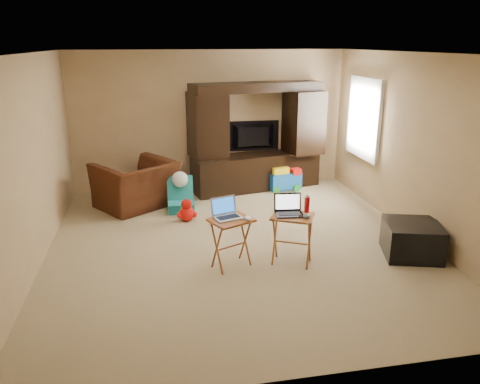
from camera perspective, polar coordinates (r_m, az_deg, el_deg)
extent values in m
plane|color=tan|center=(6.44, -0.34, -6.25)|extent=(5.50, 5.50, 0.00)
plane|color=silver|center=(5.88, -0.38, 16.58)|extent=(5.50, 5.50, 0.00)
plane|color=tan|center=(8.71, -3.70, 8.71)|extent=(5.00, 0.00, 5.00)
plane|color=tan|center=(3.50, 7.92, -5.60)|extent=(5.00, 0.00, 5.00)
plane|color=tan|center=(6.11, -24.11, 3.23)|extent=(0.00, 5.50, 5.50)
plane|color=tan|center=(6.93, 20.50, 5.24)|extent=(0.00, 5.50, 5.50)
plane|color=white|center=(8.24, 14.99, 8.68)|extent=(0.00, 1.20, 1.20)
cube|color=white|center=(8.23, 14.87, 8.68)|extent=(0.06, 1.14, 1.34)
cube|color=black|center=(8.58, 2.02, 6.72)|extent=(2.45, 1.09, 1.95)
imported|color=black|center=(8.81, 1.68, 6.76)|extent=(0.99, 0.17, 0.57)
imported|color=#431B0E|center=(7.88, -12.53, 0.85)|extent=(1.55, 1.52, 0.76)
cube|color=black|center=(6.40, 20.23, -5.45)|extent=(0.84, 0.84, 0.43)
cube|color=#AA5A29|center=(5.69, -1.08, -6.24)|extent=(0.59, 0.55, 0.62)
cube|color=#995425|center=(5.80, 6.35, -5.79)|extent=(0.61, 0.57, 0.63)
cube|color=#AAAAAE|center=(5.55, -1.46, -2.09)|extent=(0.39, 0.35, 0.24)
cube|color=black|center=(5.64, 6.05, -1.67)|extent=(0.36, 0.31, 0.24)
ellipsoid|color=white|center=(5.53, 0.97, -3.21)|extent=(0.09, 0.13, 0.05)
ellipsoid|color=#403F44|center=(5.60, 8.10, -2.93)|extent=(0.13, 0.15, 0.05)
cylinder|color=red|center=(5.78, 8.16, -1.53)|extent=(0.06, 0.06, 0.20)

